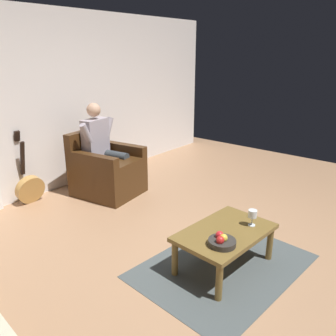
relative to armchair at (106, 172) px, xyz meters
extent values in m
plane|color=#A07755|center=(0.23, 2.11, -0.33)|extent=(7.63, 7.63, 0.00)
cube|color=silver|center=(0.23, -0.75, 0.94)|extent=(6.76, 0.06, 2.53)
cube|color=#444C4C|center=(0.50, 2.24, -0.32)|extent=(1.73, 1.32, 0.01)
cube|color=#412711|center=(0.00, 0.03, -0.11)|extent=(0.88, 0.95, 0.43)
cube|color=#412711|center=(-0.01, 0.09, 0.15)|extent=(0.63, 0.80, 0.10)
cube|color=#412711|center=(-0.32, -0.02, 0.22)|extent=(0.25, 0.85, 0.24)
cube|color=#412711|center=(0.31, 0.08, 0.22)|extent=(0.25, 0.85, 0.24)
cube|color=#412711|center=(0.05, -0.33, 0.34)|extent=(0.77, 0.24, 0.46)
cube|color=#A196A0|center=(0.02, -0.16, 0.47)|extent=(0.42, 0.24, 0.54)
sphere|color=tan|center=(0.02, -0.16, 0.87)|extent=(0.19, 0.19, 0.19)
cylinder|color=#353B3F|center=(-0.13, 0.04, 0.22)|extent=(0.20, 0.46, 0.13)
cylinder|color=#353B3F|center=(-0.16, 0.26, -0.06)|extent=(0.13, 0.13, 0.53)
cylinder|color=#A196A0|center=(-0.21, -0.14, 0.59)|extent=(0.21, 0.12, 0.29)
cylinder|color=#353B3F|center=(0.11, 0.08, 0.22)|extent=(0.20, 0.46, 0.13)
cylinder|color=#353B3F|center=(0.08, 0.30, -0.06)|extent=(0.13, 0.13, 0.53)
cylinder|color=#A196A0|center=(0.24, -0.07, 0.59)|extent=(0.21, 0.12, 0.29)
cube|color=brown|center=(0.50, 2.24, 0.04)|extent=(0.98, 0.67, 0.04)
cylinder|color=brown|center=(0.10, 2.52, -0.16)|extent=(0.06, 0.06, 0.34)
cylinder|color=brown|center=(0.94, 2.45, -0.16)|extent=(0.06, 0.06, 0.34)
cylinder|color=brown|center=(0.06, 2.03, -0.16)|extent=(0.06, 0.06, 0.34)
cylinder|color=brown|center=(0.90, 1.96, -0.16)|extent=(0.06, 0.06, 0.34)
cylinder|color=#B68745|center=(0.88, -0.54, -0.14)|extent=(0.38, 0.18, 0.40)
cylinder|color=black|center=(0.88, -0.48, -0.12)|extent=(0.11, 0.03, 0.11)
cube|color=black|center=(0.88, -0.63, 0.29)|extent=(0.05, 0.13, 0.47)
cube|color=black|center=(0.88, -0.69, 0.58)|extent=(0.07, 0.06, 0.14)
cylinder|color=silver|center=(0.25, 2.38, 0.06)|extent=(0.07, 0.07, 0.01)
cylinder|color=silver|center=(0.25, 2.38, 0.10)|extent=(0.01, 0.01, 0.08)
cylinder|color=silver|center=(0.25, 2.38, 0.18)|extent=(0.08, 0.08, 0.07)
cylinder|color=#590C19|center=(0.25, 2.38, 0.16)|extent=(0.07, 0.07, 0.03)
cylinder|color=#2F2C28|center=(0.74, 2.35, 0.08)|extent=(0.24, 0.24, 0.05)
sphere|color=red|center=(0.78, 2.36, 0.13)|extent=(0.07, 0.07, 0.07)
sphere|color=gold|center=(0.73, 2.36, 0.13)|extent=(0.07, 0.07, 0.07)
sphere|color=red|center=(0.71, 2.31, 0.13)|extent=(0.07, 0.07, 0.07)
camera|label=1|loc=(3.04, 3.65, 1.64)|focal=37.10mm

